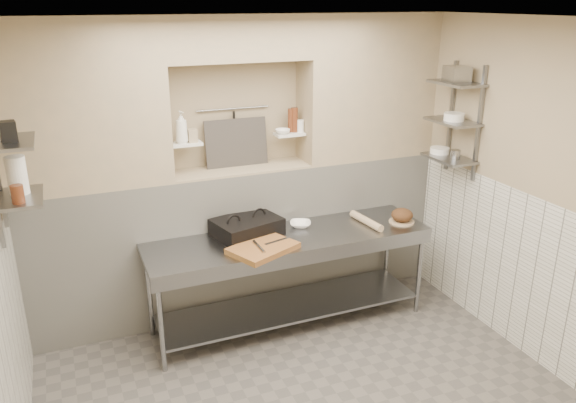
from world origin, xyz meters
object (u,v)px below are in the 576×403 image
panini_press (247,227)px  cutting_board (263,248)px  bread_loaf (402,215)px  bottle_soap (181,127)px  rolling_pin (366,221)px  bowl_alcove (283,132)px  prep_table (290,262)px  mixing_bowl (300,224)px  jug_left (17,175)px

panini_press → cutting_board: size_ratio=1.21×
bread_loaf → bottle_soap: bottle_soap is taller
cutting_board → rolling_pin: (1.11, 0.19, 0.01)m
cutting_board → bowl_alcove: bowl_alcove is taller
prep_table → rolling_pin: 0.84m
cutting_board → bread_loaf: size_ratio=2.64×
cutting_board → mixing_bowl: 0.63m
prep_table → cutting_board: (-0.33, -0.19, 0.28)m
panini_press → bowl_alcove: (0.50, 0.37, 0.76)m
bread_loaf → bottle_soap: (-1.93, 0.64, 0.88)m
rolling_pin → bowl_alcove: bowl_alcove is taller
prep_table → bread_loaf: 1.17m
rolling_pin → bottle_soap: (-1.59, 0.56, 0.92)m
rolling_pin → prep_table: bearing=179.8°
cutting_board → bottle_soap: bottle_soap is taller
jug_left → rolling_pin: bearing=1.5°
mixing_bowl → bread_loaf: 0.98m
prep_table → jug_left: jug_left is taller
mixing_bowl → rolling_pin: (0.60, -0.18, 0.01)m
bread_loaf → bowl_alcove: bearing=146.5°
rolling_pin → bread_loaf: bearing=-14.1°
cutting_board → rolling_pin: rolling_pin is taller
prep_table → bread_loaf: bread_loaf is taller
bread_loaf → rolling_pin: bearing=165.9°
prep_table → mixing_bowl: bearing=44.7°
prep_table → bottle_soap: size_ratio=9.14×
panini_press → rolling_pin: bearing=-24.0°
bread_loaf → jug_left: (-3.23, 0.01, 0.77)m
mixing_bowl → bottle_soap: bottle_soap is taller
cutting_board → jug_left: jug_left is taller
prep_table → cutting_board: size_ratio=4.79×
mixing_bowl → bottle_soap: size_ratio=0.69×
bowl_alcove → panini_press: bearing=-143.7°
panini_press → bowl_alcove: size_ratio=4.62×
mixing_bowl → bowl_alcove: size_ratio=1.38×
rolling_pin → cutting_board: bearing=-170.3°
panini_press → jug_left: jug_left is taller
mixing_bowl → rolling_pin: rolling_pin is taller
bowl_alcove → jug_left: size_ratio=0.52×
bowl_alcove → rolling_pin: bearing=-41.4°
mixing_bowl → panini_press: bearing=179.2°
cutting_board → bottle_soap: bearing=122.4°
panini_press → mixing_bowl: (0.53, -0.01, -0.05)m
prep_table → bottle_soap: bearing=145.4°
mixing_bowl → jug_left: 2.45m
prep_table → bowl_alcove: 1.23m
bottle_soap → prep_table: bearing=-34.6°
rolling_pin → bread_loaf: (0.34, -0.09, 0.04)m
cutting_board → bowl_alcove: bearing=57.1°
mixing_bowl → bottle_soap: 1.41m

